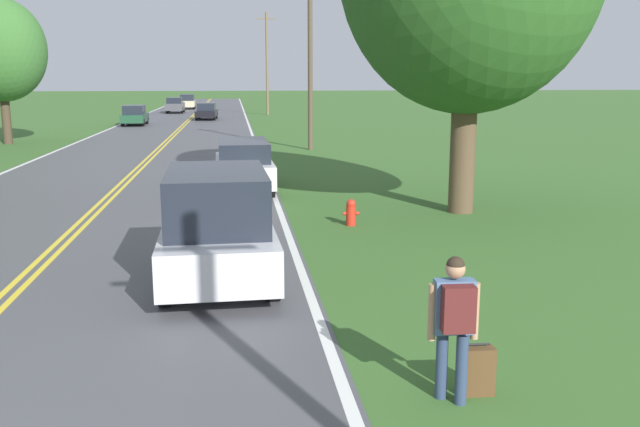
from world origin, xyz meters
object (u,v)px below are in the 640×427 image
object	(u,v)px
car_white_suv_mid_near	(243,164)
car_champagne_van_horizon	(187,101)
car_black_sedan_receding	(207,111)
suitcase	(477,371)
car_silver_van_approaching	(218,225)
tree_left_verge	(0,50)
car_dark_green_sedan_mid_far	(135,115)
hitchhiker_person	(455,315)
fire_hydrant	(351,212)
car_dark_grey_suv_distant	(175,105)

from	to	relation	value
car_white_suv_mid_near	car_champagne_van_horizon	distance (m)	61.15
car_black_sedan_receding	car_champagne_van_horizon	size ratio (longest dim) A/B	1.07
suitcase	car_champagne_van_horizon	world-z (taller)	car_champagne_van_horizon
car_silver_van_approaching	car_black_sedan_receding	distance (m)	49.28
tree_left_verge	car_white_suv_mid_near	distance (m)	22.27
car_dark_green_sedan_mid_far	hitchhiker_person	bearing A→B (deg)	-168.90
suitcase	car_white_suv_mid_near	distance (m)	15.08
suitcase	car_white_suv_mid_near	world-z (taller)	car_white_suv_mid_near
car_silver_van_approaching	car_white_suv_mid_near	xyz separation A→B (m)	(0.62, 9.95, -0.14)
suitcase	car_white_suv_mid_near	size ratio (longest dim) A/B	0.13
car_black_sedan_receding	car_silver_van_approaching	bearing A→B (deg)	4.69
suitcase	hitchhiker_person	bearing A→B (deg)	117.78
hitchhiker_person	tree_left_verge	distance (m)	36.21
suitcase	car_silver_van_approaching	bearing A→B (deg)	34.37
hitchhiker_person	car_white_suv_mid_near	world-z (taller)	hitchhiker_person
fire_hydrant	suitcase	bearing A→B (deg)	-90.80
fire_hydrant	car_champagne_van_horizon	world-z (taller)	car_champagne_van_horizon
hitchhiker_person	suitcase	size ratio (longest dim) A/B	2.72
tree_left_verge	car_black_sedan_receding	size ratio (longest dim) A/B	1.79
fire_hydrant	car_dark_grey_suv_distant	size ratio (longest dim) A/B	0.16
suitcase	car_silver_van_approaching	distance (m)	5.82
fire_hydrant	car_silver_van_approaching	bearing A→B (deg)	-126.43
car_white_suv_mid_near	car_silver_van_approaching	bearing A→B (deg)	-4.84
hitchhiker_person	car_champagne_van_horizon	world-z (taller)	car_champagne_van_horizon
car_dark_grey_suv_distant	car_champagne_van_horizon	distance (m)	9.47
fire_hydrant	car_black_sedan_receding	world-z (taller)	car_black_sedan_receding
car_silver_van_approaching	fire_hydrant	bearing A→B (deg)	141.88
car_black_sedan_receding	car_dark_grey_suv_distant	bearing A→B (deg)	-160.69
fire_hydrant	car_dark_green_sedan_mid_far	world-z (taller)	car_dark_green_sedan_mid_far
hitchhiker_person	car_black_sedan_receding	xyz separation A→B (m)	(-4.66, 54.32, -0.29)
suitcase	fire_hydrant	xyz separation A→B (m)	(0.13, 9.20, 0.05)
car_black_sedan_receding	car_champagne_van_horizon	bearing A→B (deg)	-169.63
tree_left_verge	car_black_sedan_receding	xyz separation A→B (m)	(10.16, 21.53, -4.35)
car_dark_green_sedan_mid_far	car_champagne_van_horizon	world-z (taller)	car_champagne_van_horizon
car_white_suv_mid_near	car_dark_grey_suv_distant	distance (m)	51.83
car_champagne_van_horizon	car_dark_green_sedan_mid_far	bearing A→B (deg)	174.73
hitchhiker_person	car_black_sedan_receding	bearing A→B (deg)	7.64
car_dark_grey_suv_distant	car_champagne_van_horizon	size ratio (longest dim) A/B	1.04
car_champagne_van_horizon	fire_hydrant	bearing A→B (deg)	-173.76
car_champagne_van_horizon	suitcase	bearing A→B (deg)	-174.70
car_dark_green_sedan_mid_far	car_dark_grey_suv_distant	xyz separation A→B (m)	(1.57, 18.98, 0.09)
tree_left_verge	fire_hydrant	bearing A→B (deg)	-56.88
suitcase	car_dark_grey_suv_distant	distance (m)	66.89
hitchhiker_person	tree_left_verge	bearing A→B (deg)	27.05
suitcase	car_dark_green_sedan_mid_far	world-z (taller)	car_dark_green_sedan_mid_far
tree_left_verge	car_white_suv_mid_near	bearing A→B (deg)	-54.32
suitcase	car_champagne_van_horizon	bearing A→B (deg)	8.80
tree_left_verge	car_white_suv_mid_near	size ratio (longest dim) A/B	1.70
hitchhiker_person	fire_hydrant	bearing A→B (deg)	-0.18
car_dark_green_sedan_mid_far	car_dark_grey_suv_distant	distance (m)	19.04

